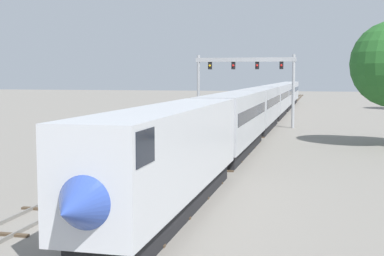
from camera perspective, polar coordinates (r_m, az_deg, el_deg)
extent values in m
plane|color=gray|center=(23.18, -9.41, -10.14)|extent=(400.00, 400.00, 0.00)
cube|color=slate|center=(81.15, 8.01, 1.10)|extent=(0.07, 200.00, 0.16)
cube|color=slate|center=(81.03, 9.02, 1.08)|extent=(0.07, 200.00, 0.16)
cube|color=#473828|center=(20.68, -6.36, -11.89)|extent=(2.60, 0.24, 0.10)
cube|color=#473828|center=(24.34, -3.16, -9.20)|extent=(2.60, 0.24, 0.10)
cube|color=#473828|center=(28.09, -0.83, -7.19)|extent=(2.60, 0.24, 0.10)
cube|color=#473828|center=(31.90, 0.93, -5.66)|extent=(2.60, 0.24, 0.10)
cube|color=#473828|center=(35.75, 2.30, -4.45)|extent=(2.60, 0.24, 0.10)
cube|color=#473828|center=(39.63, 3.41, -3.47)|extent=(2.60, 0.24, 0.10)
cube|color=#473828|center=(43.53, 4.31, -2.67)|extent=(2.60, 0.24, 0.10)
cube|color=#473828|center=(47.45, 5.07, -2.00)|extent=(2.60, 0.24, 0.10)
cube|color=#473828|center=(51.38, 5.71, -1.43)|extent=(2.60, 0.24, 0.10)
cube|color=#473828|center=(55.33, 6.26, -0.94)|extent=(2.60, 0.24, 0.10)
cube|color=#473828|center=(59.28, 6.73, -0.52)|extent=(2.60, 0.24, 0.10)
cube|color=#473828|center=(63.23, 7.15, -0.15)|extent=(2.60, 0.24, 0.10)
cube|color=#473828|center=(67.19, 7.51, 0.18)|extent=(2.60, 0.24, 0.10)
cube|color=#473828|center=(71.16, 7.84, 0.47)|extent=(2.60, 0.24, 0.10)
cube|color=#473828|center=(75.13, 8.13, 0.73)|extent=(2.60, 0.24, 0.10)
cube|color=#473828|center=(79.10, 8.39, 0.96)|extent=(2.60, 0.24, 0.10)
cube|color=#473828|center=(83.07, 8.63, 1.17)|extent=(2.60, 0.24, 0.10)
cube|color=#473828|center=(87.05, 8.84, 1.36)|extent=(2.60, 0.24, 0.10)
cube|color=#473828|center=(91.03, 9.04, 1.54)|extent=(2.60, 0.24, 0.10)
cube|color=#473828|center=(95.01, 9.22, 1.70)|extent=(2.60, 0.24, 0.10)
cube|color=#473828|center=(98.99, 9.39, 1.85)|extent=(2.60, 0.24, 0.10)
cube|color=#473828|center=(102.98, 9.54, 1.98)|extent=(2.60, 0.24, 0.10)
cube|color=#473828|center=(106.96, 9.68, 2.11)|extent=(2.60, 0.24, 0.10)
cube|color=#473828|center=(110.95, 9.81, 2.23)|extent=(2.60, 0.24, 0.10)
cube|color=#473828|center=(114.93, 9.93, 2.33)|extent=(2.60, 0.24, 0.10)
cube|color=#473828|center=(118.92, 10.05, 2.44)|extent=(2.60, 0.24, 0.10)
cube|color=#473828|center=(122.91, 10.15, 2.53)|extent=(2.60, 0.24, 0.10)
cube|color=#473828|center=(126.90, 10.25, 2.62)|extent=(2.60, 0.24, 0.10)
cube|color=#473828|center=(130.89, 10.35, 2.70)|extent=(2.60, 0.24, 0.10)
cube|color=#473828|center=(134.88, 10.44, 2.78)|extent=(2.60, 0.24, 0.10)
cube|color=#473828|center=(138.87, 10.52, 2.86)|extent=(2.60, 0.24, 0.10)
cube|color=#473828|center=(142.86, 10.60, 2.92)|extent=(2.60, 0.24, 0.10)
cube|color=#473828|center=(146.85, 10.67, 2.99)|extent=(2.60, 0.24, 0.10)
cube|color=#473828|center=(150.85, 10.74, 3.05)|extent=(2.60, 0.24, 0.10)
cube|color=#473828|center=(154.84, 10.81, 3.11)|extent=(2.60, 0.24, 0.10)
cube|color=#473828|center=(158.83, 10.87, 3.17)|extent=(2.60, 0.24, 0.10)
cube|color=#473828|center=(162.83, 10.93, 3.22)|extent=(2.60, 0.24, 0.10)
cube|color=#473828|center=(166.82, 10.99, 3.27)|extent=(2.60, 0.24, 0.10)
cube|color=#473828|center=(170.82, 11.05, 3.32)|extent=(2.60, 0.24, 0.10)
cube|color=#473828|center=(174.81, 11.10, 3.37)|extent=(2.60, 0.24, 0.10)
cube|color=#473828|center=(178.80, 11.15, 3.41)|extent=(2.60, 0.24, 0.10)
cube|color=slate|center=(62.24, 1.24, -0.17)|extent=(0.07, 160.00, 0.16)
cube|color=slate|center=(61.95, 2.55, -0.20)|extent=(0.07, 160.00, 0.16)
cube|color=#473828|center=(26.38, -14.81, -8.21)|extent=(2.60, 0.24, 0.10)
cube|color=#473828|center=(29.88, -11.18, -6.53)|extent=(2.60, 0.24, 0.10)
cube|color=#473828|center=(33.49, -8.34, -5.18)|extent=(2.60, 0.24, 0.10)
cube|color=#473828|center=(37.17, -6.07, -4.09)|extent=(2.60, 0.24, 0.10)
cube|color=#473828|center=(40.92, -4.21, -3.19)|extent=(2.60, 0.24, 0.10)
cube|color=#473828|center=(44.71, -2.67, -2.44)|extent=(2.60, 0.24, 0.10)
cube|color=#473828|center=(48.53, -1.37, -1.81)|extent=(2.60, 0.24, 0.10)
cube|color=#473828|center=(52.39, -0.27, -1.27)|extent=(2.60, 0.24, 0.10)
cube|color=#473828|center=(56.26, 0.69, -0.80)|extent=(2.60, 0.24, 0.10)
cube|color=#473828|center=(60.14, 1.52, -0.40)|extent=(2.60, 0.24, 0.10)
cube|color=#473828|center=(64.05, 2.25, -0.04)|extent=(2.60, 0.24, 0.10)
cube|color=#473828|center=(67.96, 2.89, 0.28)|extent=(2.60, 0.24, 0.10)
cube|color=#473828|center=(71.88, 3.47, 0.56)|extent=(2.60, 0.24, 0.10)
cube|color=#473828|center=(75.81, 3.99, 0.81)|extent=(2.60, 0.24, 0.10)
cube|color=#473828|center=(79.75, 4.45, 1.04)|extent=(2.60, 0.24, 0.10)
cube|color=#473828|center=(83.70, 4.87, 1.25)|extent=(2.60, 0.24, 0.10)
cube|color=#473828|center=(87.64, 5.26, 1.43)|extent=(2.60, 0.24, 0.10)
cube|color=#473828|center=(91.60, 5.61, 1.61)|extent=(2.60, 0.24, 0.10)
cube|color=#473828|center=(95.55, 5.93, 1.76)|extent=(2.60, 0.24, 0.10)
cube|color=#473828|center=(99.51, 6.22, 1.91)|extent=(2.60, 0.24, 0.10)
cube|color=#473828|center=(103.48, 6.50, 2.04)|extent=(2.60, 0.24, 0.10)
cube|color=#473828|center=(107.44, 6.75, 2.16)|extent=(2.60, 0.24, 0.10)
cube|color=#473828|center=(111.41, 6.99, 2.28)|extent=(2.60, 0.24, 0.10)
cube|color=#473828|center=(115.38, 7.20, 2.39)|extent=(2.60, 0.24, 0.10)
cube|color=#473828|center=(119.36, 7.41, 2.48)|extent=(2.60, 0.24, 0.10)
cube|color=#473828|center=(123.33, 7.60, 2.58)|extent=(2.60, 0.24, 0.10)
cube|color=#473828|center=(127.31, 7.78, 2.67)|extent=(2.60, 0.24, 0.10)
cube|color=#473828|center=(131.29, 7.95, 2.75)|extent=(2.60, 0.24, 0.10)
cube|color=#473828|center=(135.26, 8.11, 2.82)|extent=(2.60, 0.24, 0.10)
cube|color=#473828|center=(139.24, 8.26, 2.90)|extent=(2.60, 0.24, 0.10)
cube|color=silver|center=(25.02, -2.35, -2.13)|extent=(3.00, 18.62, 3.80)
cone|color=#2D479E|center=(16.28, -11.47, -7.82)|extent=(2.88, 2.60, 2.88)
cube|color=black|center=(17.27, -9.63, -1.83)|extent=(3.04, 1.80, 1.10)
cube|color=black|center=(25.45, -2.32, -7.50)|extent=(2.52, 16.76, 1.00)
cube|color=#B7BABF|center=(44.14, 4.53, 1.16)|extent=(3.00, 18.62, 3.80)
cube|color=black|center=(44.11, 4.53, 1.68)|extent=(3.04, 17.13, 0.90)
cube|color=black|center=(44.38, 4.50, -1.93)|extent=(2.52, 16.76, 1.00)
cube|color=#B7BABF|center=(63.56, 7.23, 2.46)|extent=(3.00, 18.62, 3.80)
cube|color=black|center=(63.54, 7.23, 2.82)|extent=(3.04, 17.13, 0.90)
cube|color=black|center=(63.73, 7.20, 0.30)|extent=(2.52, 16.76, 1.00)
cube|color=#B7BABF|center=(83.07, 8.67, 3.14)|extent=(3.00, 18.62, 3.80)
cube|color=black|center=(83.06, 8.67, 3.42)|extent=(3.04, 17.13, 0.90)
cube|color=black|center=(83.20, 8.64, 1.49)|extent=(2.52, 16.76, 1.00)
cube|color=#B7BABF|center=(102.63, 9.56, 3.56)|extent=(3.00, 18.62, 3.80)
cube|color=black|center=(102.61, 9.56, 3.79)|extent=(3.04, 17.13, 0.90)
cube|color=black|center=(102.73, 9.53, 2.23)|extent=(2.52, 16.76, 1.00)
cube|color=#B7BABF|center=(122.20, 10.16, 3.85)|extent=(3.00, 18.62, 3.80)
cube|color=black|center=(122.19, 10.16, 4.04)|extent=(3.04, 17.13, 0.90)
cube|color=black|center=(122.29, 10.14, 2.73)|extent=(2.52, 16.76, 1.00)
cylinder|color=#999BA0|center=(67.32, 0.68, 3.91)|extent=(0.36, 0.36, 8.72)
cylinder|color=#999BA0|center=(65.78, 10.52, 3.78)|extent=(0.36, 0.36, 8.72)
cube|color=#999BA0|center=(66.31, 5.57, 7.11)|extent=(12.10, 0.36, 0.50)
cube|color=black|center=(67.06, 1.89, 6.51)|extent=(0.44, 0.32, 0.90)
sphere|color=yellow|center=(66.87, 1.86, 6.52)|extent=(0.28, 0.28, 0.28)
cube|color=black|center=(66.55, 4.34, 6.51)|extent=(0.44, 0.32, 0.90)
sphere|color=red|center=(66.36, 4.31, 6.51)|extent=(0.28, 0.28, 0.28)
cube|color=black|center=(66.16, 6.81, 6.49)|extent=(0.44, 0.32, 0.90)
sphere|color=red|center=(65.97, 6.79, 6.50)|extent=(0.28, 0.28, 0.28)
cube|color=black|center=(65.90, 9.31, 6.46)|extent=(0.44, 0.32, 0.90)
sphere|color=red|center=(65.71, 9.30, 6.47)|extent=(0.28, 0.28, 0.28)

